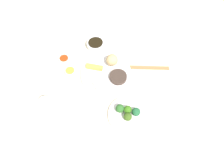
{
  "coord_description": "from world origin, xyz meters",
  "views": [
    {
      "loc": [
        -0.5,
        -0.4,
        1.06
      ],
      "look_at": [
        0.0,
        -0.06,
        0.06
      ],
      "focal_mm": 34.43,
      "sensor_mm": 36.0,
      "label": 1
    }
  ],
  "objects": [
    {
      "name": "broccoli_floret_2",
      "position": [
        -0.09,
        -0.17,
        0.06
      ],
      "size": [
        0.04,
        0.04,
        0.04
      ],
      "primitive_type": "sphere",
      "color": "#2E6428",
      "rests_on": "broccoli_plate"
    },
    {
      "name": "stir_fry_heap",
      "position": [
        0.07,
        -0.06,
        0.05
      ],
      "size": [
        0.1,
        0.1,
        0.02
      ],
      "primitive_type": "cylinder",
      "color": "#3E2F27",
      "rests_on": "main_plate"
    },
    {
      "name": "soy_sauce_bowl",
      "position": [
        0.2,
        0.19,
        0.04
      ],
      "size": [
        0.11,
        0.11,
        0.04
      ],
      "primitive_type": "cylinder",
      "color": "white",
      "rests_on": "tabletop"
    },
    {
      "name": "sauce_ramekin_sweet_and_sour_liquid",
      "position": [
        0.0,
        0.29,
        0.04
      ],
      "size": [
        0.05,
        0.05,
        0.0
      ],
      "primitive_type": "cylinder",
      "color": "red",
      "rests_on": "sauce_ramekin_sweet_and_sour"
    },
    {
      "name": "chopsticks_pair",
      "position": [
        0.24,
        -0.17,
        0.02
      ],
      "size": [
        0.14,
        0.21,
        0.01
      ],
      "primitive_type": "cube",
      "rotation": [
        0.0,
        0.0,
        2.13
      ],
      "color": "#9C7445",
      "rests_on": "tabletop"
    },
    {
      "name": "broccoli_floret_3",
      "position": [
        -0.11,
        -0.23,
        0.06
      ],
      "size": [
        0.04,
        0.04,
        0.04
      ],
      "primitive_type": "sphere",
      "color": "#3B5A1C",
      "rests_on": "broccoli_plate"
    },
    {
      "name": "teacup",
      "position": [
        -0.29,
        0.16,
        0.05
      ],
      "size": [
        0.07,
        0.07,
        0.06
      ],
      "primitive_type": "cylinder",
      "color": "white",
      "rests_on": "tabletop"
    },
    {
      "name": "tabletop",
      "position": [
        0.0,
        0.0,
        0.01
      ],
      "size": [
        2.2,
        2.2,
        0.02
      ],
      "primitive_type": "cube",
      "color": "beige",
      "rests_on": "ground"
    },
    {
      "name": "main_plate",
      "position": [
        0.06,
        0.02,
        0.03
      ],
      "size": [
        0.29,
        0.29,
        0.02
      ],
      "primitive_type": "cylinder",
      "color": "white",
      "rests_on": "tabletop"
    },
    {
      "name": "broccoli_floret_1",
      "position": [
        -0.08,
        -0.21,
        0.05
      ],
      "size": [
        0.04,
        0.04,
        0.04
      ],
      "primitive_type": "sphere",
      "color": "#3B731A",
      "rests_on": "broccoli_plate"
    },
    {
      "name": "sauce_ramekin_hot_mustard_liquid",
      "position": [
        -0.05,
        0.2,
        0.04
      ],
      "size": [
        0.05,
        0.05,
        0.0
      ],
      "primitive_type": "cylinder",
      "color": "gold",
      "rests_on": "sauce_ramekin_hot_mustard"
    },
    {
      "name": "crab_rangoon_wonton",
      "position": [
        -0.02,
        0.01,
        0.04
      ],
      "size": [
        0.1,
        0.1,
        0.01
      ],
      "primitive_type": "cube",
      "rotation": [
        0.0,
        0.0,
        -0.47
      ],
      "color": "beige",
      "rests_on": "main_plate"
    },
    {
      "name": "broccoli_plate",
      "position": [
        -0.09,
        -0.23,
        0.03
      ],
      "size": [
        0.22,
        0.22,
        0.01
      ],
      "primitive_type": "cylinder",
      "color": "white",
      "rests_on": "tabletop"
    },
    {
      "name": "spring_roll",
      "position": [
        0.05,
        0.09,
        0.05
      ],
      "size": [
        0.06,
        0.1,
        0.02
      ],
      "primitive_type": "cube",
      "rotation": [
        0.0,
        0.0,
        1.95
      ],
      "color": "gold",
      "rests_on": "main_plate"
    },
    {
      "name": "broccoli_floret_0",
      "position": [
        -0.06,
        -0.25,
        0.06
      ],
      "size": [
        0.04,
        0.04,
        0.04
      ],
      "primitive_type": "sphere",
      "color": "#236037",
      "rests_on": "broccoli_plate"
    },
    {
      "name": "soy_sauce_bowl_liquid",
      "position": [
        0.2,
        0.19,
        0.06
      ],
      "size": [
        0.09,
        0.09,
        0.0
      ],
      "primitive_type": "cylinder",
      "color": "black",
      "rests_on": "soy_sauce_bowl"
    },
    {
      "name": "sauce_ramekin_hot_mustard",
      "position": [
        -0.05,
        0.2,
        0.03
      ],
      "size": [
        0.06,
        0.06,
        0.02
      ],
      "primitive_type": "cylinder",
      "color": "white",
      "rests_on": "tabletop"
    },
    {
      "name": "rice_scoop",
      "position": [
        0.13,
        0.03,
        0.07
      ],
      "size": [
        0.07,
        0.07,
        0.07
      ],
      "primitive_type": "sphere",
      "color": "tan",
      "rests_on": "main_plate"
    },
    {
      "name": "sauce_ramekin_sweet_and_sour",
      "position": [
        0.0,
        0.29,
        0.03
      ],
      "size": [
        0.06,
        0.06,
        0.02
      ],
      "primitive_type": "cylinder",
      "color": "white",
      "rests_on": "tabletop"
    }
  ]
}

